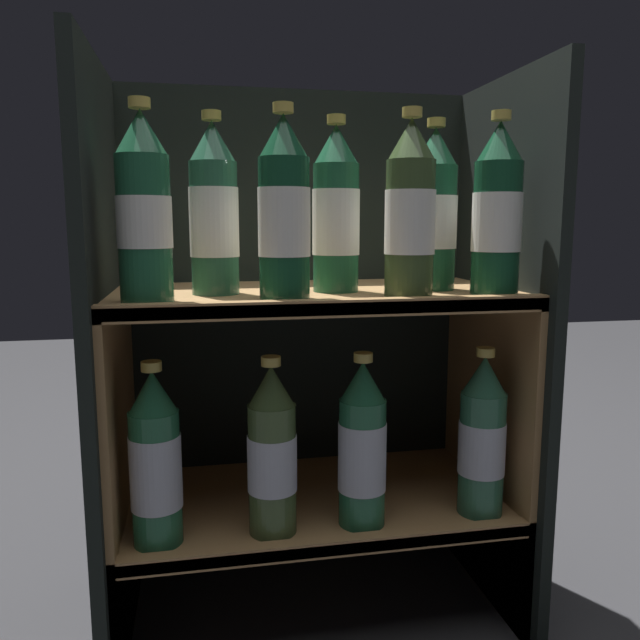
{
  "coord_description": "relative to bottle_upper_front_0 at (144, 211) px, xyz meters",
  "views": [
    {
      "loc": [
        -0.19,
        -0.85,
        0.69
      ],
      "look_at": [
        0.0,
        0.12,
        0.53
      ],
      "focal_mm": 35.0,
      "sensor_mm": 36.0,
      "label": 1
    }
  ],
  "objects": [
    {
      "name": "bottle_upper_front_3",
      "position": [
        0.53,
        0.0,
        -0.0
      ],
      "size": [
        0.08,
        0.08,
        0.28
      ],
      "color": "#144228",
      "rests_on": "shelf_upper"
    },
    {
      "name": "fridge_side_right",
      "position": [
        0.6,
        0.11,
        -0.24
      ],
      "size": [
        0.02,
        0.39,
        0.93
      ],
      "primitive_type": "cube",
      "color": "black",
      "rests_on": "ground_plane"
    },
    {
      "name": "fridge_side_left",
      "position": [
        -0.08,
        0.11,
        -0.24
      ],
      "size": [
        0.02,
        0.39,
        0.93
      ],
      "primitive_type": "cube",
      "color": "black",
      "rests_on": "ground_plane"
    },
    {
      "name": "bottle_upper_front_0",
      "position": [
        0.0,
        0.0,
        0.0
      ],
      "size": [
        0.08,
        0.08,
        0.28
      ],
      "color": "#1E5638",
      "rests_on": "shelf_upper"
    },
    {
      "name": "bottle_lower_front_0",
      "position": [
        0.0,
        0.0,
        -0.37
      ],
      "size": [
        0.08,
        0.08,
        0.28
      ],
      "color": "#1E5638",
      "rests_on": "shelf_lower"
    },
    {
      "name": "bottle_upper_front_1",
      "position": [
        0.2,
        0.0,
        -0.0
      ],
      "size": [
        0.08,
        0.08,
        0.28
      ],
      "color": "#144228",
      "rests_on": "shelf_upper"
    },
    {
      "name": "bottle_lower_front_1",
      "position": [
        0.17,
        0.0,
        -0.37
      ],
      "size": [
        0.08,
        0.08,
        0.28
      ],
      "color": "#384C28",
      "rests_on": "shelf_lower"
    },
    {
      "name": "fridge_back_wall",
      "position": [
        0.26,
        0.3,
        -0.24
      ],
      "size": [
        0.7,
        0.02,
        0.93
      ],
      "primitive_type": "cube",
      "color": "black",
      "rests_on": "ground_plane"
    },
    {
      "name": "bottle_upper_back_2",
      "position": [
        0.46,
        0.08,
        -0.0
      ],
      "size": [
        0.08,
        0.08,
        0.28
      ],
      "color": "#1E5638",
      "rests_on": "shelf_upper"
    },
    {
      "name": "bottle_lower_front_3",
      "position": [
        0.52,
        0.0,
        -0.36
      ],
      "size": [
        0.08,
        0.08,
        0.28
      ],
      "color": "#285B42",
      "rests_on": "shelf_lower"
    },
    {
      "name": "bottle_upper_back_0",
      "position": [
        0.1,
        0.08,
        -0.0
      ],
      "size": [
        0.08,
        0.08,
        0.28
      ],
      "color": "#285B42",
      "rests_on": "shelf_upper"
    },
    {
      "name": "shelf_upper",
      "position": [
        0.26,
        0.11,
        -0.28
      ],
      "size": [
        0.66,
        0.35,
        0.58
      ],
      "color": "#9E7547",
      "rests_on": "ground_plane"
    },
    {
      "name": "bottle_lower_front_2",
      "position": [
        0.32,
        0.0,
        -0.37
      ],
      "size": [
        0.08,
        0.08,
        0.28
      ],
      "color": "#1E5638",
      "rests_on": "shelf_lower"
    },
    {
      "name": "shelf_lower",
      "position": [
        0.26,
        0.1,
        -0.53
      ],
      "size": [
        0.66,
        0.35,
        0.21
      ],
      "color": "#9E7547",
      "rests_on": "ground_plane"
    },
    {
      "name": "bottle_upper_front_2",
      "position": [
        0.39,
        0.0,
        -0.0
      ],
      "size": [
        0.08,
        0.08,
        0.28
      ],
      "color": "#384C28",
      "rests_on": "shelf_upper"
    },
    {
      "name": "bottle_upper_back_1",
      "position": [
        0.29,
        0.08,
        -0.0
      ],
      "size": [
        0.08,
        0.08,
        0.28
      ],
      "color": "#1E5638",
      "rests_on": "shelf_upper"
    }
  ]
}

